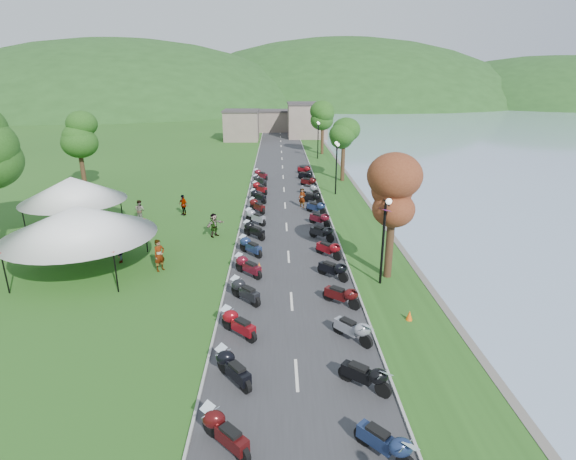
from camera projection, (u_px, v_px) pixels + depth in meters
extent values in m
cube|color=#343437|center=(284.00, 190.00, 45.69)|extent=(7.00, 120.00, 0.02)
cube|color=gray|center=(270.00, 122.00, 87.39)|extent=(18.00, 16.00, 5.00)
imported|color=slate|center=(161.00, 270.00, 26.68)|extent=(0.85, 0.88, 1.95)
imported|color=slate|center=(141.00, 220.00, 35.92)|extent=(0.93, 0.73, 1.69)
imported|color=slate|center=(121.00, 262.00, 27.84)|extent=(0.69, 1.08, 1.56)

